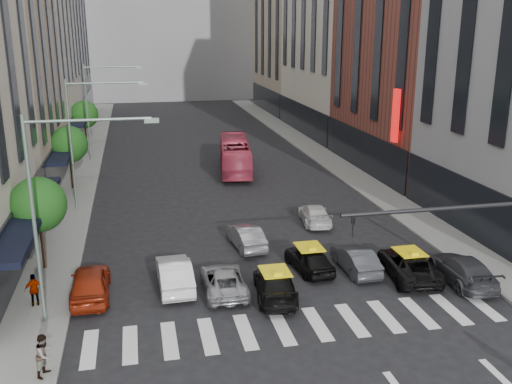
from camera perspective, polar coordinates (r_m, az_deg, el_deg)
ground at (r=24.25m, az=5.89°, el=-14.82°), size 160.00×160.00×0.00m
sidewalk_left at (r=51.44m, az=-17.09°, el=1.55°), size 3.00×96.00×0.15m
sidewalk_right at (r=54.35m, az=7.81°, el=2.89°), size 3.00×96.00×0.15m
building_left_d at (r=85.36m, az=-19.92°, el=17.00°), size 8.00×18.00×30.00m
building_right_b at (r=52.36m, az=15.44°, el=16.25°), size 8.00×18.00×26.00m
building_right_d at (r=87.96m, az=3.70°, el=17.18°), size 8.00×18.00×28.00m
tree_near at (r=31.40m, az=-20.95°, el=-1.19°), size 2.88×2.88×4.95m
tree_mid at (r=46.82m, az=-18.19°, el=4.55°), size 2.88×2.88×4.95m
tree_far at (r=62.53m, az=-16.80°, el=7.43°), size 2.88×2.88×4.95m
streetlamp_near at (r=24.82m, az=-19.42°, el=-0.06°), size 5.38×0.25×9.00m
streetlamp_mid at (r=40.37m, az=-16.80°, el=6.18°), size 5.38×0.25×9.00m
streetlamp_far at (r=56.18m, az=-15.62°, el=8.92°), size 5.38×0.25×9.00m
traffic_signal at (r=24.90m, az=24.09°, el=-3.98°), size 10.10×0.20×6.00m
liberty_sign at (r=44.60m, az=13.79°, el=7.42°), size 0.30×0.70×4.00m
car_red at (r=28.51m, az=-16.24°, el=-8.71°), size 1.85×4.51×1.53m
car_white_front at (r=28.71m, az=-8.16°, el=-8.05°), size 1.71×4.57×1.49m
car_silver at (r=28.09m, az=-3.26°, el=-8.78°), size 2.07×4.40×1.22m
taxi_left at (r=27.49m, az=1.91°, el=-9.22°), size 2.43×4.75×1.32m
taxi_center at (r=30.41m, az=5.32°, el=-6.69°), size 2.06×4.07×1.33m
car_grey_mid at (r=30.72m, az=9.92°, el=-6.63°), size 1.49×4.06×1.33m
taxi_right at (r=30.62m, az=15.01°, el=-7.01°), size 2.87×5.16×1.36m
car_grey_curb at (r=30.78m, az=19.97°, el=-7.29°), size 2.28×4.93×1.40m
car_row2_left at (r=33.43m, az=-1.01°, el=-4.45°), size 1.83×4.19×1.34m
car_row2_right at (r=37.66m, az=5.88°, el=-2.21°), size 2.21×4.41×1.23m
bus at (r=50.93m, az=-2.13°, el=3.72°), size 3.84×10.70×2.92m
pedestrian_near at (r=22.92m, az=-20.40°, el=-15.01°), size 0.90×0.98×1.64m
pedestrian_far at (r=28.22m, az=-21.29°, el=-9.11°), size 0.97×0.56×1.55m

